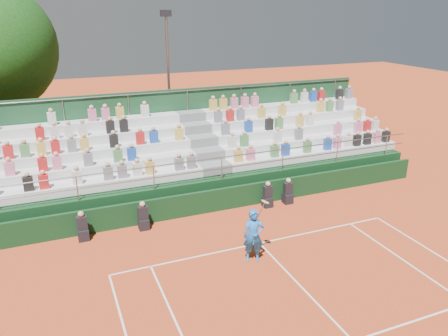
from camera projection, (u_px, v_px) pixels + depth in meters
name	position (u px, v px, depth m)	size (l,w,h in m)	color
ground	(259.00, 243.00, 16.23)	(90.00, 90.00, 0.00)	#BD441F
courtside_wall	(227.00, 198.00, 18.83)	(20.00, 0.15, 1.00)	black
line_officials	(202.00, 208.00, 17.99)	(9.19, 0.40, 1.19)	black
grandstand	(202.00, 163.00, 21.45)	(20.00, 5.20, 4.40)	black
tennis_player	(254.00, 236.00, 14.82)	(0.94, 0.69, 2.22)	blue
floodlight_mast	(168.00, 73.00, 25.05)	(0.60, 0.25, 8.14)	gray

